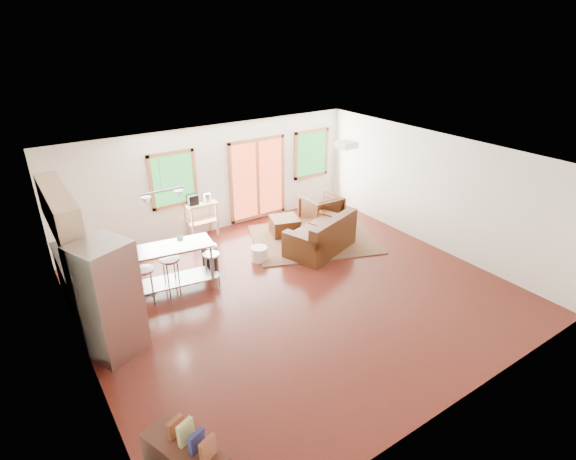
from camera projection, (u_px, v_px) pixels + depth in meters
floor at (297, 292)px, 8.68m from camera, size 7.50×7.00×0.02m
ceiling at (298, 161)px, 7.57m from camera, size 7.50×7.00×0.02m
back_wall at (213, 179)px, 10.76m from camera, size 7.50×0.02×2.60m
left_wall at (76, 295)px, 6.22m from camera, size 0.02×7.00×2.60m
right_wall at (435, 191)px, 10.03m from camera, size 0.02×7.00×2.60m
front_wall at (462, 331)px, 5.49m from camera, size 7.50×0.02×2.60m
window_left at (173, 180)px, 10.13m from camera, size 1.10×0.05×1.30m
french_doors at (258, 179)px, 11.42m from camera, size 1.60×0.05×2.10m
window_right at (311, 154)px, 12.11m from camera, size 1.10×0.05×1.30m
rug at (314, 239)px, 10.74m from camera, size 3.46×3.08×0.03m
loveseat at (322, 237)px, 10.07m from camera, size 1.84×1.39×0.87m
coffee_table at (318, 224)px, 10.81m from camera, size 1.04×0.80×0.37m
armchair at (321, 209)px, 11.33m from camera, size 0.89×0.84×0.89m
ottoman at (285, 226)px, 10.93m from camera, size 0.82×0.82×0.43m
pouf at (259, 254)px, 9.75m from camera, size 0.45×0.45×0.31m
vase at (322, 217)px, 10.69m from camera, size 0.22×0.22×0.28m
book at (326, 214)px, 10.79m from camera, size 0.20×0.07×0.26m
cabinets at (77, 263)px, 7.79m from camera, size 0.64×2.24×2.30m
refrigerator at (109, 299)px, 6.75m from camera, size 0.98×0.96×1.89m
island at (171, 261)px, 8.36m from camera, size 1.64×0.85×0.99m
cup at (180, 237)px, 8.55m from camera, size 0.15×0.13×0.13m
bar_stool_a at (145, 278)px, 8.07m from camera, size 0.42×0.42×0.74m
bar_stool_b at (171, 268)px, 8.34m from camera, size 0.38×0.38×0.79m
bar_stool_c at (212, 262)px, 8.70m from camera, size 0.36×0.36×0.69m
trash_can at (210, 258)px, 9.27m from camera, size 0.37×0.37×0.60m
kitchen_cart at (200, 208)px, 10.58m from camera, size 0.73×0.47×1.11m
ceiling_flush at (346, 145)px, 8.87m from camera, size 0.35×0.35×0.12m
pendant_light at (163, 196)px, 8.04m from camera, size 0.80×0.18×0.79m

